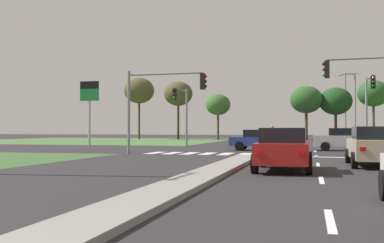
{
  "coord_description": "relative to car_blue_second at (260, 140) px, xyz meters",
  "views": [
    {
      "loc": [
        3.2,
        -1.96,
        1.47
      ],
      "look_at": [
        -7.06,
        36.48,
        2.22
      ],
      "focal_mm": 41.62,
      "sensor_mm": 36.0,
      "label": 1
    }
  ],
  "objects": [
    {
      "name": "traffic_signal_far_left",
      "position": [
        -7.26,
        4.97,
        2.79
      ],
      "size": [
        0.32,
        4.0,
        5.19
      ],
      "color": "gray",
      "rests_on": "ground"
    },
    {
      "name": "street_lamp_third",
      "position": [
        8.48,
        23.75,
        3.84
      ],
      "size": [
        2.16,
        0.76,
        8.17
      ],
      "color": "gray",
      "rests_on": "ground"
    },
    {
      "name": "crosswalk_bar_sixth",
      "position": [
        -0.31,
        -5.36,
        -0.76
      ],
      "size": [
        0.7,
        2.8,
        0.01
      ],
      "primitive_type": "cube",
      "color": "silver",
      "rests_on": "ground"
    },
    {
      "name": "crosswalk_bar_fifth",
      "position": [
        -1.46,
        -5.36,
        -0.76
      ],
      "size": [
        0.7,
        2.8,
        0.01
      ],
      "primitive_type": "cube",
      "color": "silver",
      "rests_on": "ground"
    },
    {
      "name": "crosswalk_bar_fourth",
      "position": [
        -2.61,
        -5.36,
        -0.76
      ],
      "size": [
        0.7,
        2.8,
        0.01
      ],
      "primitive_type": "cube",
      "color": "silver",
      "rests_on": "ground"
    },
    {
      "name": "crosswalk_bar_eighth",
      "position": [
        1.99,
        -5.36,
        -0.76
      ],
      "size": [
        0.7,
        2.8,
        0.01
      ],
      "primitive_type": "cube",
      "color": "silver",
      "rests_on": "ground"
    },
    {
      "name": "traffic_signal_near_right",
      "position": [
        6.58,
        -6.76,
        3.03
      ],
      "size": [
        3.86,
        0.32,
        5.57
      ],
      "color": "gray",
      "rests_on": "ground"
    },
    {
      "name": "treeline_second",
      "position": [
        -16.69,
        35.21,
        6.41
      ],
      "size": [
        4.52,
        4.52,
        9.13
      ],
      "color": "#423323",
      "rests_on": "ground"
    },
    {
      "name": "crosswalk_bar_near",
      "position": [
        -6.06,
        -5.36,
        -0.76
      ],
      "size": [
        0.7,
        2.8,
        0.01
      ],
      "primitive_type": "cube",
      "color": "silver",
      "rests_on": "ground"
    },
    {
      "name": "car_beige_third",
      "position": [
        6.07,
        -12.73,
        0.06
      ],
      "size": [
        2.08,
        4.63,
        1.61
      ],
      "color": "#BCAD8E",
      "rests_on": "ground"
    },
    {
      "name": "crosswalk_bar_second",
      "position": [
        -4.91,
        -5.36,
        -0.76
      ],
      "size": [
        0.7,
        2.8,
        0.01
      ],
      "primitive_type": "cube",
      "color": "silver",
      "rests_on": "ground"
    },
    {
      "name": "stop_bar_near",
      "position": [
        4.14,
        -7.16,
        -0.76
      ],
      "size": [
        6.4,
        0.5,
        0.01
      ],
      "primitive_type": "cube",
      "color": "silver",
      "rests_on": "ground"
    },
    {
      "name": "car_red_fourth",
      "position": [
        2.59,
        -15.78,
        0.03
      ],
      "size": [
        1.99,
        4.18,
        1.54
      ],
      "color": "#A31919",
      "rests_on": "ground"
    },
    {
      "name": "street_lamp_fourth",
      "position": [
        8.86,
        38.86,
        4.86
      ],
      "size": [
        2.38,
        0.34,
        10.13
      ],
      "color": "gray",
      "rests_on": "ground"
    },
    {
      "name": "lane_dash_near",
      "position": [
        3.84,
        -24.56,
        -0.76
      ],
      "size": [
        0.14,
        2.0,
        0.01
      ],
      "primitive_type": "cube",
      "color": "silver",
      "rests_on": "ground"
    },
    {
      "name": "car_blue_second",
      "position": [
        0.0,
        0.0,
        0.0
      ],
      "size": [
        4.29,
        2.02,
        1.49
      ],
      "rotation": [
        0.0,
        0.0,
        -1.57
      ],
      "color": "navy",
      "rests_on": "ground"
    },
    {
      "name": "treeline_fourth",
      "position": [
        2.95,
        34.95,
        5.11
      ],
      "size": [
        4.67,
        4.67,
        7.89
      ],
      "color": "#423323",
      "rests_on": "ground"
    },
    {
      "name": "lane_dash_fourth",
      "position": [
        3.84,
        -6.56,
        -0.76
      ],
      "size": [
        0.14,
        2.0,
        0.01
      ],
      "primitive_type": "cube",
      "color": "silver",
      "rests_on": "ground"
    },
    {
      "name": "treeline_sixth",
      "position": [
        7.1,
        35.88,
        4.88
      ],
      "size": [
        4.72,
        4.72,
        7.67
      ],
      "color": "#423323",
      "rests_on": "ground"
    },
    {
      "name": "crosswalk_bar_seventh",
      "position": [
        0.84,
        -5.36,
        -0.76
      ],
      "size": [
        0.7,
        2.8,
        0.01
      ],
      "primitive_type": "cube",
      "color": "silver",
      "rests_on": "ground"
    },
    {
      "name": "traffic_signal_far_right",
      "position": [
        7.94,
        4.86,
        3.16
      ],
      "size": [
        0.32,
        4.45,
        5.71
      ],
      "color": "gray",
      "rests_on": "ground"
    },
    {
      "name": "crosswalk_bar_third",
      "position": [
        -3.76,
        -5.36,
        -0.76
      ],
      "size": [
        0.7,
        2.8,
        0.01
      ],
      "primitive_type": "cube",
      "color": "silver",
      "rests_on": "ground"
    },
    {
      "name": "median_island_far",
      "position": [
        0.34,
        24.84,
        -0.69
      ],
      "size": [
        1.2,
        36.0,
        0.14
      ],
      "primitive_type": "cube",
      "color": "#ADA89E",
      "rests_on": "ground"
    },
    {
      "name": "ground_plane",
      "position": [
        0.34,
        -0.16,
        -0.76
      ],
      "size": [
        200.0,
        200.0,
        0.0
      ],
      "primitive_type": "plane",
      "color": "#282628"
    },
    {
      "name": "grass_verge_far_left",
      "position": [
        -25.16,
        24.34,
        -0.76
      ],
      "size": [
        35.0,
        35.0,
        0.01
      ],
      "primitive_type": "cube",
      "color": "#476B38",
      "rests_on": "ground"
    },
    {
      "name": "traffic_signal_near_left",
      "position": [
        -5.34,
        -6.76,
        2.79
      ],
      "size": [
        5.03,
        0.32,
        5.1
      ],
      "color": "gray",
      "rests_on": "ground"
    },
    {
      "name": "car_silver_sixth",
      "position": [
        5.95,
        0.98,
        0.05
      ],
      "size": [
        4.6,
        2.07,
        1.6
      ],
      "rotation": [
        0.0,
        0.0,
        -1.57
      ],
      "color": "#B7B7BC",
      "rests_on": "ground"
    },
    {
      "name": "lane_dash_third",
      "position": [
        3.84,
        -12.56,
        -0.76
      ],
      "size": [
        0.14,
        2.0,
        0.01
      ],
      "primitive_type": "cube",
      "color": "silver",
      "rests_on": "ground"
    },
    {
      "name": "treeline_third",
      "position": [
        -9.46,
        31.25,
        4.36
      ],
      "size": [
        3.6,
        3.6,
        6.69
      ],
      "color": "#423323",
      "rests_on": "ground"
    },
    {
      "name": "car_grey_fifth",
      "position": [
        -1.89,
        30.73,
        -0.0
      ],
      "size": [
        2.04,
        4.51,
        1.47
      ],
      "rotation": [
        0.0,
        0.0,
        3.14
      ],
      "color": "slate",
      "rests_on": "ground"
    },
    {
      "name": "median_island_near",
      "position": [
        0.34,
        -19.16,
        -0.69
      ],
      "size": [
        1.2,
        22.0,
        0.14
      ],
      "primitive_type": "cube",
      "color": "gray",
      "rests_on": "ground"
    },
    {
      "name": "pedestrian_at_median",
      "position": [
        0.15,
        9.22,
        0.46
      ],
      "size": [
        0.34,
        0.34,
        1.78
      ],
      "rotation": [
        0.0,
        0.0,
        2.45
      ],
      "color": "#335184",
      "rests_on": "median_island_far"
    },
    {
      "name": "treeline_fifth",
      "position": [
        11.91,
        33.18,
        5.69
      ],
      "size": [
        4.24,
        4.24,
        8.29
      ],
      "color": "#423323",
      "rests_on": "ground"
    },
    {
      "name": "fuel_price_totem",
      "position": [
        -16.19,
        5.02,
        3.6
      ],
      "size": [
        1.8,
        0.24,
        5.96
      ],
      "color": "silver",
      "rests_on": "ground"
    },
    {
      "name": "lane_dash_second",
      "position": [
        3.84,
        -18.56,
        -0.76
      ],
      "size": [
        0.14,
        2.0,
        0.01
      ],
      "primitive_type": "cube",
      "color": "silver",
      "rests_on": "ground"
    },
    {
      "name": "lane_dash_fifth",
      "position": [
        3.84,
        -0.56,
        -0.76
      ],
      "size": [
        0.14,
        2.0,
        0.01
      ],
      "primitive_type": "cube",
      "color": "silver",
      "rests_on": "ground"
    },
    {
      "name": "treeline_near",
      "position": [
        -23.19,
        34.89,
        7.03
      ],
      "size": [
        4.86,
        4.86,
        9.89
      ],
      "color": "#423323",
      "rests_on": "ground"
    }
  ]
}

